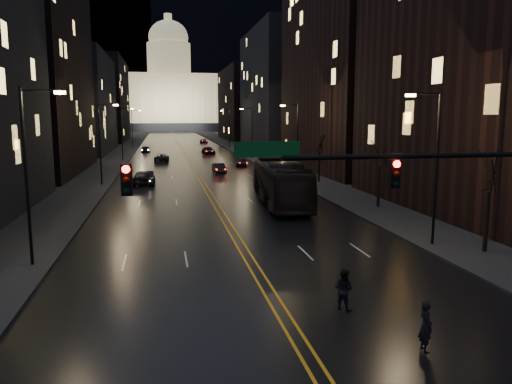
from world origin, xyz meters
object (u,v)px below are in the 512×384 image
oncoming_car_a (144,177)px  oncoming_car_b (146,178)px  traffic_signal (456,186)px  pedestrian_b (343,289)px  pedestrian_a (426,326)px  bus (281,183)px  receding_car_a (219,168)px

oncoming_car_a → oncoming_car_b: size_ratio=1.05×
traffic_signal → pedestrian_b: traffic_signal is taller
traffic_signal → pedestrian_b: (-3.43, 1.85, -4.27)m
pedestrian_a → pedestrian_b: (-1.37, 3.84, -0.02)m
bus → pedestrian_b: size_ratio=8.13×
receding_car_a → oncoming_car_a: bearing=-136.9°
receding_car_a → pedestrian_a: (0.93, -51.56, 0.19)m
oncoming_car_a → pedestrian_b: bearing=110.5°
bus → pedestrian_a: bearing=-89.3°
oncoming_car_a → pedestrian_b: 39.09m
oncoming_car_a → oncoming_car_b: oncoming_car_a is taller
oncoming_car_a → pedestrian_a: 43.14m
bus → pedestrian_b: bearing=-93.3°
bus → oncoming_car_a: 19.16m
bus → oncoming_car_a: bearing=132.8°
pedestrian_b → receding_car_a: bearing=-42.6°
pedestrian_a → bus: bearing=0.4°
receding_car_a → pedestrian_b: pedestrian_b is taller
oncoming_car_b → receding_car_a: size_ratio=1.18×
traffic_signal → pedestrian_a: (-2.07, -2.00, -4.25)m
traffic_signal → pedestrian_a: bearing=-136.0°
receding_car_a → bus: bearing=-86.8°
receding_car_a → pedestrian_b: bearing=-93.3°
traffic_signal → receding_car_a: bearing=93.5°
traffic_signal → receding_car_a: (-2.99, 49.57, -4.44)m
oncoming_car_a → oncoming_car_b: bearing=-114.9°
pedestrian_a → pedestrian_b: bearing=23.4°
traffic_signal → oncoming_car_a: 41.99m
receding_car_a → pedestrian_a: size_ratio=2.37×
traffic_signal → receding_car_a: 49.86m
traffic_signal → oncoming_car_a: traffic_signal is taller
bus → traffic_signal: bearing=-84.9°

